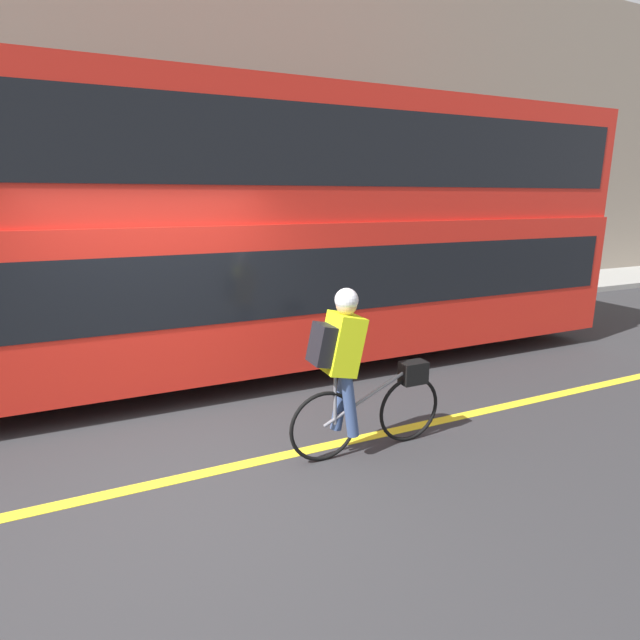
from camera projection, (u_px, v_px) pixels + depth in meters
ground_plane at (187, 476)px, 4.40m from camera, size 80.00×80.00×0.00m
road_center_line at (188, 477)px, 4.38m from camera, size 50.00×0.14×0.01m
sidewalk_curb at (133, 325)px, 9.33m from camera, size 60.00×2.24×0.14m
building_facade at (110, 117)px, 9.54m from camera, size 60.00×0.30×7.78m
bus at (284, 223)px, 7.04m from camera, size 10.01×2.57×3.70m
cyclist_on_bike at (353, 367)px, 4.58m from camera, size 1.62×0.32×1.62m
street_sign_post at (119, 255)px, 8.85m from camera, size 0.36×0.09×2.23m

